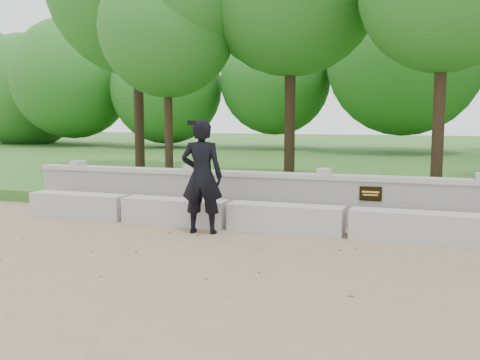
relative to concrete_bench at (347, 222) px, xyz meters
The scene contains 7 objects.
ground 1.91m from the concrete_bench, 90.00° to the right, with size 80.00×80.00×0.00m, color #8E7657.
lawn 12.10m from the concrete_bench, 90.00° to the left, with size 40.00×22.00×0.25m, color #245E1D.
concrete_bench is the anchor object (origin of this frame).
parapet_wall 0.74m from the concrete_bench, 89.99° to the left, with size 12.50×0.35×0.90m.
man_main 2.42m from the concrete_bench, 167.23° to the right, with size 0.74×0.67×1.85m.
tree_left 7.61m from the concrete_bench, 142.30° to the left, with size 3.41×3.41×5.78m.
shrub_a 4.58m from the concrete_bench, 162.15° to the left, with size 0.29×0.20×0.55m, color #2F6C24.
Camera 1 is at (1.13, -6.48, 1.87)m, focal length 40.00 mm.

